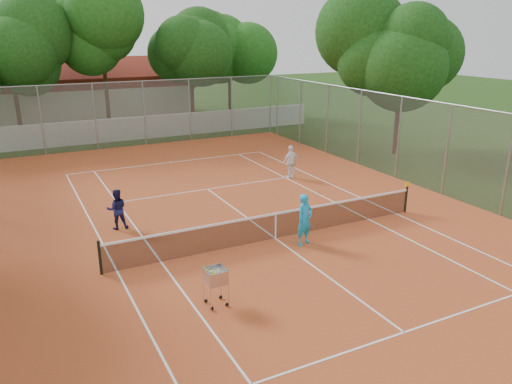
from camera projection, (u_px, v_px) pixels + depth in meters
name	position (u px, v px, depth m)	size (l,w,h in m)	color
ground	(275.00, 239.00, 17.44)	(120.00, 120.00, 0.00)	#1A360E
court_pad	(275.00, 239.00, 17.44)	(18.00, 34.00, 0.02)	#B64D23
court_lines	(275.00, 238.00, 17.44)	(10.98, 23.78, 0.01)	white
tennis_net	(276.00, 226.00, 17.29)	(11.88, 0.10, 0.98)	black
perimeter_fence	(276.00, 184.00, 16.83)	(18.00, 34.00, 4.00)	slate
boundary_wall	(138.00, 128.00, 33.33)	(26.00, 0.30, 1.50)	white
clubhouse	(81.00, 92.00, 40.51)	(16.40, 9.00, 4.40)	beige
tropical_trees	(122.00, 60.00, 34.57)	(29.00, 19.00, 10.00)	#10380E
player_near	(305.00, 220.00, 16.74)	(0.65, 0.42, 1.77)	#199DD5
player_far_left	(117.00, 209.00, 18.10)	(0.73, 0.57, 1.50)	#18194A
player_far_right	(291.00, 162.00, 24.40)	(0.95, 0.40, 1.63)	white
ball_hopper	(216.00, 285.00, 13.05)	(0.55, 0.55, 1.15)	silver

